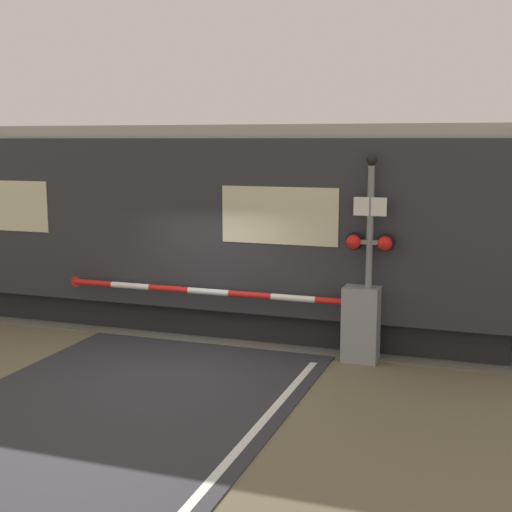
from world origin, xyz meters
TOP-DOWN VIEW (x-y plane):
  - ground_plane at (0.00, 0.00)m, footprint 80.00×80.00m
  - track_bed at (0.00, 3.06)m, footprint 36.00×3.20m
  - train at (-4.58, 3.05)m, footprint 21.26×2.83m
  - crossing_barrier at (2.33, 1.42)m, footprint 5.98×0.44m
  - signal_post at (2.91, 1.41)m, footprint 0.82×0.26m

SIDE VIEW (x-z plane):
  - ground_plane at x=0.00m, z-range 0.00..0.00m
  - track_bed at x=0.00m, z-range -0.04..0.09m
  - crossing_barrier at x=2.33m, z-range 0.06..1.35m
  - signal_post at x=2.91m, z-range 0.24..3.74m
  - train at x=-4.58m, z-range 0.05..4.04m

